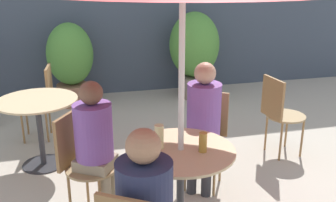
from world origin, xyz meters
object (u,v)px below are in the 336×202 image
object	(u,v)px
cafe_table_near	(180,170)
bistro_chair_1	(80,156)
bistro_chair_3	(42,96)
cafe_table_far	(38,115)
bistro_chair_4	(279,109)
potted_plant_0	(70,60)
seated_person_0	(203,116)
seated_person_1	(95,139)
potted_plant_1	(194,49)
beer_glass_1	(159,137)
bistro_chair_0	(206,130)
beer_glass_0	(203,142)

from	to	relation	value
cafe_table_near	bistro_chair_1	bearing A→B (deg)	147.67
bistro_chair_1	bistro_chair_3	world-z (taller)	same
cafe_table_near	cafe_table_far	size ratio (longest dim) A/B	1.00
cafe_table_near	bistro_chair_1	world-z (taller)	bistro_chair_1
bistro_chair_4	potted_plant_0	world-z (taller)	potted_plant_0
bistro_chair_4	bistro_chair_3	bearing A→B (deg)	60.00
seated_person_0	seated_person_1	distance (m)	1.02
cafe_table_near	bistro_chair_4	world-z (taller)	bistro_chair_4
bistro_chair_1	bistro_chair_3	distance (m)	1.80
bistro_chair_1	potted_plant_1	world-z (taller)	potted_plant_1
potted_plant_1	cafe_table_near	bearing A→B (deg)	-109.05
beer_glass_1	cafe_table_near	bearing A→B (deg)	-23.86
bistro_chair_3	seated_person_0	bearing A→B (deg)	48.15
potted_plant_0	cafe_table_near	bearing A→B (deg)	-77.32
bistro_chair_0	beer_glass_1	xyz separation A→B (m)	(-0.62, -0.67, 0.29)
beer_glass_0	potted_plant_0	bearing A→B (deg)	104.70
cafe_table_far	seated_person_0	xyz separation A→B (m)	(1.52, -0.87, 0.18)
bistro_chair_4	beer_glass_1	world-z (taller)	beer_glass_1
bistro_chair_1	beer_glass_1	size ratio (longest dim) A/B	4.99
beer_glass_1	potted_plant_0	distance (m)	3.43
bistro_chair_0	bistro_chair_1	bearing A→B (deg)	-135.00
bistro_chair_0	beer_glass_0	bearing A→B (deg)	-79.11
bistro_chair_0	potted_plant_0	size ratio (longest dim) A/B	0.72
bistro_chair_4	potted_plant_0	bearing A→B (deg)	36.91
bistro_chair_0	bistro_chair_4	distance (m)	1.04
bistro_chair_0	seated_person_0	world-z (taller)	seated_person_0
cafe_table_near	bistro_chair_0	distance (m)	0.87
bistro_chair_4	seated_person_0	distance (m)	1.18
cafe_table_near	bistro_chair_3	distance (m)	2.49
beer_glass_0	bistro_chair_3	bearing A→B (deg)	119.23
seated_person_0	seated_person_1	world-z (taller)	seated_person_0
potted_plant_0	beer_glass_0	bearing A→B (deg)	-75.30
bistro_chair_0	bistro_chair_3	distance (m)	2.18
cafe_table_near	potted_plant_1	world-z (taller)	potted_plant_1
bistro_chair_0	beer_glass_1	size ratio (longest dim) A/B	4.99
bistro_chair_4	seated_person_1	size ratio (longest dim) A/B	0.75
cafe_table_far	beer_glass_1	bearing A→B (deg)	-55.20
bistro_chair_3	seated_person_0	size ratio (longest dim) A/B	0.73
seated_person_0	potted_plant_0	xyz separation A→B (m)	(-1.16, 2.83, -0.05)
bistro_chair_1	potted_plant_0	distance (m)	2.98
bistro_chair_0	bistro_chair_1	world-z (taller)	same
bistro_chair_3	potted_plant_1	bearing A→B (deg)	121.49
cafe_table_near	bistro_chair_3	bearing A→B (deg)	117.11
cafe_table_far	potted_plant_0	xyz separation A→B (m)	(0.36, 1.97, 0.13)
bistro_chair_4	beer_glass_1	bearing A→B (deg)	116.51
bistro_chair_0	bistro_chair_1	size ratio (longest dim) A/B	1.00
bistro_chair_0	seated_person_0	xyz separation A→B (m)	(-0.08, -0.13, 0.20)
cafe_table_far	bistro_chair_1	distance (m)	1.09
cafe_table_near	potted_plant_1	bearing A→B (deg)	70.95
seated_person_0	seated_person_1	xyz separation A→B (m)	(-0.99, -0.22, -0.02)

